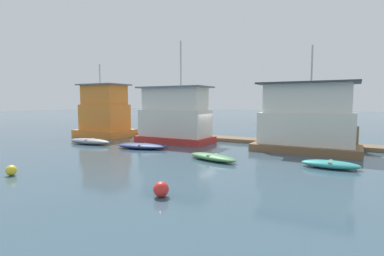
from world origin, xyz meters
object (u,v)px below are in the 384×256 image
object	(u,v)px
dinghy_green	(213,157)
mooring_post_centre	(357,139)
houseboat_red	(175,117)
houseboat_brown	(307,121)
buoy_red	(161,189)
dinghy_teal	(330,164)
buoy_yellow	(11,170)
houseboat_orange	(105,113)
dinghy_navy	(142,146)
dinghy_grey	(90,141)

from	to	relation	value
dinghy_green	mooring_post_centre	size ratio (longest dim) A/B	2.04
houseboat_red	houseboat_brown	bearing A→B (deg)	2.72
mooring_post_centre	buoy_red	xyz separation A→B (m)	(-6.35, -14.98, -0.60)
dinghy_teal	buoy_yellow	distance (m)	16.06
houseboat_brown	houseboat_orange	bearing A→B (deg)	-179.21
houseboat_orange	houseboat_brown	bearing A→B (deg)	0.79
buoy_yellow	dinghy_navy	bearing A→B (deg)	87.76
houseboat_red	houseboat_brown	xyz separation A→B (m)	(10.72, 0.51, -0.02)
houseboat_red	buoy_red	bearing A→B (deg)	-59.88
houseboat_brown	buoy_red	bearing A→B (deg)	-103.10
dinghy_navy	dinghy_grey	bearing A→B (deg)	-177.28
houseboat_red	dinghy_grey	world-z (taller)	houseboat_red
mooring_post_centre	buoy_yellow	world-z (taller)	mooring_post_centre
dinghy_green	houseboat_brown	bearing A→B (deg)	55.40
dinghy_navy	mooring_post_centre	world-z (taller)	mooring_post_centre
houseboat_brown	dinghy_navy	bearing A→B (deg)	-156.23
dinghy_grey	mooring_post_centre	xyz separation A→B (m)	(19.39, 6.49, 0.65)
dinghy_teal	buoy_red	xyz separation A→B (m)	(-5.13, -8.27, 0.08)
houseboat_red	houseboat_brown	size ratio (longest dim) A/B	1.16
houseboat_brown	dinghy_navy	world-z (taller)	houseboat_brown
dinghy_navy	dinghy_teal	distance (m)	12.89
houseboat_orange	dinghy_teal	xyz separation A→B (m)	(21.22, -5.01, -2.14)
mooring_post_centre	houseboat_red	bearing A→B (deg)	-172.05
dinghy_grey	houseboat_orange	bearing A→B (deg)	122.55
houseboat_brown	houseboat_red	bearing A→B (deg)	-177.28
houseboat_orange	dinghy_grey	world-z (taller)	houseboat_orange
mooring_post_centre	buoy_red	bearing A→B (deg)	-112.96
houseboat_red	buoy_red	distance (m)	15.19
dinghy_navy	buoy_red	xyz separation A→B (m)	(7.75, -8.74, 0.09)
buoy_red	buoy_yellow	xyz separation A→B (m)	(-8.12, -0.80, -0.04)
dinghy_teal	mooring_post_centre	bearing A→B (deg)	79.72
buoy_yellow	mooring_post_centre	bearing A→B (deg)	47.47
houseboat_red	mooring_post_centre	size ratio (longest dim) A/B	4.81
dinghy_green	houseboat_orange	bearing A→B (deg)	157.70
houseboat_red	dinghy_teal	world-z (taller)	houseboat_red
houseboat_red	dinghy_navy	xyz separation A→B (m)	(-0.19, -4.29, -2.00)
houseboat_orange	buoy_yellow	xyz separation A→B (m)	(7.97, -14.08, -2.10)
houseboat_orange	buoy_yellow	distance (m)	16.32
houseboat_orange	buoy_red	bearing A→B (deg)	-39.53
houseboat_brown	mooring_post_centre	xyz separation A→B (m)	(3.19, 1.43, -1.29)
dinghy_green	buoy_red	world-z (taller)	buoy_red
dinghy_teal	buoy_yellow	bearing A→B (deg)	-145.62
dinghy_navy	dinghy_teal	size ratio (longest dim) A/B	1.43
dinghy_navy	buoy_yellow	xyz separation A→B (m)	(-0.37, -9.54, 0.05)
dinghy_navy	dinghy_teal	world-z (taller)	dinghy_teal
dinghy_navy	buoy_red	distance (m)	11.69
houseboat_orange	houseboat_red	bearing A→B (deg)	-1.65
houseboat_orange	houseboat_brown	xyz separation A→B (m)	(19.25, 0.26, -0.17)
houseboat_red	buoy_red	world-z (taller)	houseboat_red
dinghy_teal	buoy_yellow	xyz separation A→B (m)	(-13.25, -9.07, 0.04)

